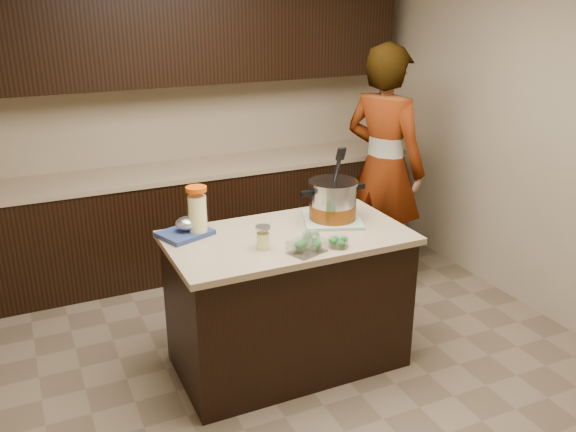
{
  "coord_description": "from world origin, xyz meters",
  "views": [
    {
      "loc": [
        -1.44,
        -3.1,
        2.29
      ],
      "look_at": [
        0.0,
        0.0,
        1.02
      ],
      "focal_mm": 38.0,
      "sensor_mm": 36.0,
      "label": 1
    }
  ],
  "objects_px": {
    "lemonade_pitcher": "(198,213)",
    "person": "(384,168)",
    "island": "(288,300)",
    "stock_pot": "(333,203)"
  },
  "relations": [
    {
      "from": "island",
      "to": "stock_pot",
      "type": "bearing_deg",
      "value": 14.44
    },
    {
      "from": "island",
      "to": "lemonade_pitcher",
      "type": "xyz_separation_m",
      "value": [
        -0.49,
        0.22,
        0.59
      ]
    },
    {
      "from": "island",
      "to": "person",
      "type": "height_order",
      "value": "person"
    },
    {
      "from": "island",
      "to": "stock_pot",
      "type": "distance_m",
      "value": 0.68
    },
    {
      "from": "island",
      "to": "person",
      "type": "xyz_separation_m",
      "value": [
        1.21,
        0.8,
        0.52
      ]
    },
    {
      "from": "lemonade_pitcher",
      "to": "person",
      "type": "xyz_separation_m",
      "value": [
        1.71,
        0.59,
        -0.07
      ]
    },
    {
      "from": "island",
      "to": "lemonade_pitcher",
      "type": "distance_m",
      "value": 0.8
    },
    {
      "from": "island",
      "to": "person",
      "type": "distance_m",
      "value": 1.54
    },
    {
      "from": "island",
      "to": "lemonade_pitcher",
      "type": "relative_size",
      "value": 4.83
    },
    {
      "from": "lemonade_pitcher",
      "to": "person",
      "type": "relative_size",
      "value": 0.16
    }
  ]
}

